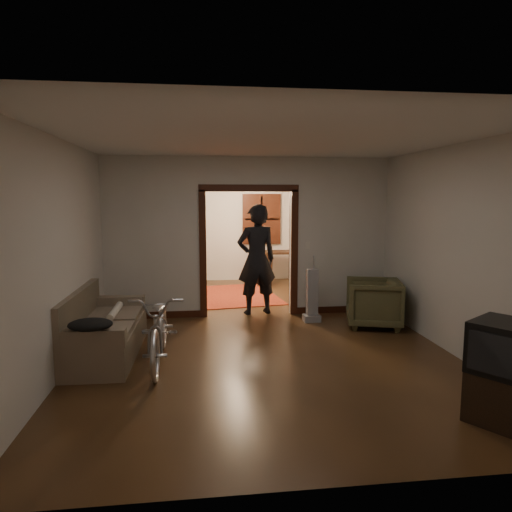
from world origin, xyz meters
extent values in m
cube|color=#331E10|center=(0.00, 0.00, 0.00)|extent=(5.00, 8.50, 0.01)
cube|color=white|center=(0.00, 0.00, 2.80)|extent=(5.00, 8.50, 0.01)
cube|color=beige|center=(0.00, 4.25, 1.40)|extent=(5.00, 0.02, 2.80)
cube|color=beige|center=(-2.50, 0.00, 1.40)|extent=(0.02, 8.50, 2.80)
cube|color=beige|center=(2.50, 0.00, 1.40)|extent=(0.02, 8.50, 2.80)
cube|color=beige|center=(0.00, 0.75, 1.40)|extent=(5.00, 0.14, 2.80)
cube|color=#33150B|center=(0.00, 0.75, 1.10)|extent=(1.74, 0.20, 2.32)
cube|color=black|center=(0.70, 4.21, 1.55)|extent=(0.98, 0.06, 1.28)
sphere|color=#FFE0A5|center=(0.00, 2.50, 2.35)|extent=(0.24, 0.24, 0.24)
cube|color=silver|center=(1.05, 0.68, 1.25)|extent=(0.08, 0.01, 0.12)
cube|color=brown|center=(-2.15, -1.15, 0.44)|extent=(0.90, 1.94, 0.88)
cylinder|color=beige|center=(-2.05, -0.85, 0.53)|extent=(0.10, 0.77, 0.10)
ellipsoid|color=black|center=(-2.10, -2.06, 0.68)|extent=(0.49, 0.37, 0.14)
imported|color=silver|center=(-1.38, -1.52, 0.47)|extent=(0.64, 1.80, 0.95)
imported|color=#4B482A|center=(1.94, -0.25, 0.39)|extent=(1.05, 1.04, 0.78)
cube|color=black|center=(1.93, -3.47, 0.25)|extent=(0.73, 0.72, 0.49)
cube|color=black|center=(1.93, -3.47, 0.72)|extent=(0.75, 0.73, 0.48)
cube|color=gray|center=(1.02, 0.17, 0.45)|extent=(0.29, 0.24, 0.90)
imported|color=black|center=(0.15, 0.82, 0.99)|extent=(0.80, 0.61, 1.98)
cube|color=maroon|center=(-0.15, 2.37, 0.01)|extent=(2.02, 2.48, 0.02)
cube|color=#22311D|center=(-1.43, 3.81, 0.80)|extent=(0.85, 0.56, 1.59)
sphere|color=#1E5972|center=(-1.43, 3.81, 1.94)|extent=(0.28, 0.28, 0.28)
cube|color=black|center=(0.93, 3.77, 0.38)|extent=(1.10, 0.71, 0.77)
cube|color=black|center=(0.65, 3.41, 0.40)|extent=(0.40, 0.40, 0.81)
camera|label=1|loc=(-0.86, -7.24, 2.10)|focal=32.00mm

